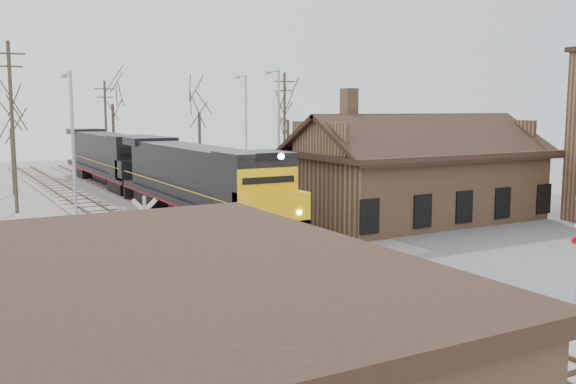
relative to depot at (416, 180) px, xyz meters
name	(u,v)px	position (x,y,z in m)	size (l,w,h in m)	color
ground	(377,297)	(-11.99, -12.00, -2.41)	(140.00, 140.00, 0.00)	#9D988E
road	(377,297)	(-11.99, -12.00, -2.39)	(60.00, 9.00, 0.03)	#5B5B60
track_main	(215,228)	(-11.99, 3.00, -2.34)	(3.40, 90.00, 0.24)	#9D988E
track_siding	(136,236)	(-16.49, 3.00, -2.34)	(3.40, 90.00, 0.24)	#9D988E
depot	(416,180)	(0.00, 0.00, 0.00)	(15.20, 9.31, 7.90)	#966D4D
locomotive_lead	(201,182)	(-11.99, 5.01, 0.06)	(3.16, 21.14, 4.70)	black
locomotive_trailing	(110,158)	(-11.99, 26.43, 0.06)	(3.16, 21.14, 4.44)	black
crossbuck_far	(146,247)	(-19.05, -7.39, -0.69)	(1.00, 0.38, 3.58)	#A5A8AD
streetlight_a	(73,145)	(-19.17, 4.78, 2.44)	(0.25, 2.04, 8.62)	#A5A8AD
streetlight_b	(278,129)	(-3.85, 10.58, 2.86)	(0.25, 2.04, 9.45)	#A5A8AD
streetlight_c	(245,123)	(-0.65, 22.66, 2.99)	(0.25, 2.04, 9.70)	#A5A8AD
utility_pole_a	(12,124)	(-20.98, 14.54, 3.31)	(2.00, 0.24, 10.96)	#382D23
utility_pole_b	(106,127)	(-10.33, 34.31, 2.52)	(2.00, 0.24, 9.42)	#382D23
utility_pole_c	(285,126)	(2.14, 20.40, 2.76)	(2.00, 0.24, 9.89)	#382D23
tree_b	(11,117)	(-20.01, 24.36, 3.64)	(3.48, 3.48, 8.51)	#382D23
tree_c	(112,93)	(-8.47, 38.84, 5.98)	(4.80, 4.80, 11.77)	#382D23
tree_d	(199,102)	(-1.80, 31.01, 4.98)	(4.24, 4.24, 10.38)	#382D23
tree_e	(288,110)	(5.65, 26.03, 4.12)	(3.74, 3.74, 9.17)	#382D23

